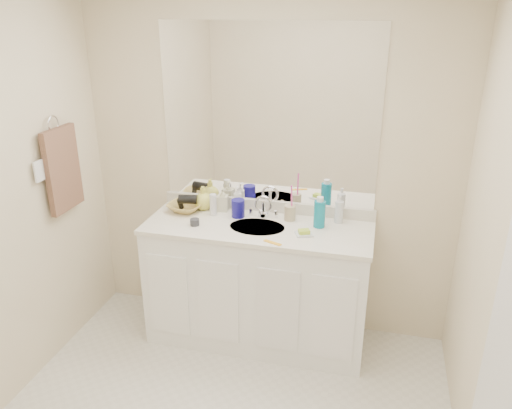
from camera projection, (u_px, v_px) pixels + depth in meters
name	position (u px, v px, depth m)	size (l,w,h in m)	color
wall_back	(268.00, 168.00, 3.45)	(2.60, 0.02, 2.40)	beige
wall_right	(512.00, 287.00, 1.98)	(0.02, 2.60, 2.40)	beige
vanity_cabinet	(258.00, 285.00, 3.49)	(1.50, 0.55, 0.85)	white
countertop	(258.00, 228.00, 3.33)	(1.52, 0.57, 0.03)	white
backsplash	(267.00, 206.00, 3.54)	(1.52, 0.03, 0.08)	silver
sink_basin	(257.00, 228.00, 3.31)	(0.37, 0.37, 0.02)	beige
faucet	(264.00, 209.00, 3.45)	(0.02, 0.02, 0.11)	silver
mirror	(268.00, 116.00, 3.31)	(1.48, 0.01, 1.20)	white
blue_mug	(238.00, 208.00, 3.44)	(0.09, 0.09, 0.13)	navy
tan_cup	(290.00, 213.00, 3.39)	(0.08, 0.08, 0.10)	tan
toothbrush	(292.00, 200.00, 3.35)	(0.01, 0.01, 0.21)	#FF43B1
mouthwash_bottle	(319.00, 214.00, 3.27)	(0.08, 0.08, 0.18)	#0C7D99
clear_pump_bottle	(339.00, 212.00, 3.34)	(0.06, 0.06, 0.15)	silver
soap_dish	(304.00, 234.00, 3.18)	(0.11, 0.08, 0.01)	silver
green_soap	(304.00, 232.00, 3.17)	(0.07, 0.05, 0.03)	#ADD133
orange_comb	(273.00, 243.00, 3.08)	(0.12, 0.03, 0.01)	#F2A419
dark_jar	(195.00, 222.00, 3.32)	(0.06, 0.06, 0.04)	#2F3035
extra_white_bottle	(213.00, 205.00, 3.47)	(0.05, 0.05, 0.15)	silver
soap_bottle_white	(238.00, 198.00, 3.54)	(0.07, 0.07, 0.18)	silver
soap_bottle_cream	(223.00, 199.00, 3.54)	(0.08, 0.08, 0.17)	beige
soap_bottle_yellow	(203.00, 198.00, 3.56)	(0.13, 0.13, 0.17)	#E0DD57
wicker_basket	(186.00, 207.00, 3.55)	(0.24, 0.24, 0.06)	tan
hair_dryer	(188.00, 199.00, 3.52)	(0.07, 0.07, 0.13)	black
towel_ring	(53.00, 124.00, 3.14)	(0.11, 0.11, 0.01)	silver
hand_towel	(63.00, 169.00, 3.25)	(0.04, 0.32, 0.55)	#4F362A
switch_plate	(39.00, 171.00, 3.05)	(0.01, 0.09, 0.13)	white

